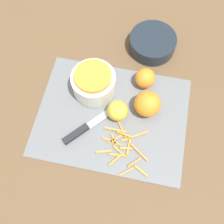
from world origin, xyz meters
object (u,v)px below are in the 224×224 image
object	(u,v)px
bowl_speckled	(94,82)
bowl_dark	(152,43)
orange_right	(145,78)
orange_left	(147,104)
knife	(82,130)
lemon	(118,111)

from	to	relation	value
bowl_speckled	bowl_dark	world-z (taller)	bowl_speckled
bowl_dark	orange_right	distance (m)	0.16
bowl_dark	orange_right	xyz separation A→B (m)	(-0.00, -0.15, 0.01)
bowl_speckled	orange_left	bearing A→B (deg)	-12.48
bowl_speckled	knife	xyz separation A→B (m)	(-0.00, -0.15, -0.04)
bowl_dark	lemon	bearing A→B (deg)	-103.65
bowl_dark	orange_right	bearing A→B (deg)	-91.28
knife	bowl_dark	bearing A→B (deg)	16.77
orange_left	lemon	world-z (taller)	orange_left
bowl_speckled	orange_left	size ratio (longest dim) A/B	1.71
bowl_speckled	bowl_dark	bearing A→B (deg)	52.02
orange_right	lemon	xyz separation A→B (m)	(-0.07, -0.13, -0.00)
bowl_speckled	lemon	size ratio (longest dim) A/B	2.17
orange_left	lemon	xyz separation A→B (m)	(-0.09, -0.04, -0.01)
bowl_dark	bowl_speckled	bearing A→B (deg)	-127.98
knife	lemon	world-z (taller)	lemon
bowl_dark	knife	distance (m)	0.40
knife	bowl_speckled	bearing A→B (deg)	40.23
bowl_dark	orange_left	size ratio (longest dim) A/B	1.97
bowl_speckled	bowl_dark	size ratio (longest dim) A/B	0.87
knife	orange_right	size ratio (longest dim) A/B	2.58
bowl_speckled	knife	distance (m)	0.16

